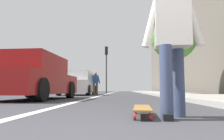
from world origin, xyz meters
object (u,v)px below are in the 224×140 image
(parked_car_near, at_px, (35,78))
(street_tree_mid, at_px, (174,38))
(pedestrian_distant, at_px, (95,82))
(traffic_light, at_px, (106,61))
(skater_person, at_px, (172,37))
(parked_car_mid, at_px, (78,84))
(skateboard, at_px, (142,109))

(parked_car_near, xyz_separation_m, street_tree_mid, (4.82, -5.90, 2.55))
(parked_car_near, height_order, pedestrian_distant, pedestrian_distant)
(traffic_light, distance_m, street_tree_mid, 9.72)
(skater_person, distance_m, street_tree_mid, 9.89)
(skater_person, relative_size, parked_car_mid, 0.40)
(street_tree_mid, bearing_deg, parked_car_mid, 77.26)
(parked_car_near, distance_m, street_tree_mid, 8.04)
(street_tree_mid, bearing_deg, skateboard, 163.89)
(skateboard, xyz_separation_m, street_tree_mid, (9.18, -2.65, 3.17))
(skateboard, relative_size, pedestrian_distant, 0.56)
(traffic_light, bearing_deg, skater_person, -172.88)
(skateboard, distance_m, parked_car_near, 5.47)
(skateboard, height_order, street_tree_mid, street_tree_mid)
(street_tree_mid, bearing_deg, skater_person, 166.12)
(pedestrian_distant, bearing_deg, skater_person, -167.95)
(street_tree_mid, relative_size, pedestrian_distant, 3.02)
(skateboard, xyz_separation_m, pedestrian_distant, (11.25, 2.09, 0.77))
(traffic_light, height_order, street_tree_mid, traffic_light)
(skater_person, xyz_separation_m, parked_car_mid, (10.63, 3.44, -0.24))
(parked_car_near, bearing_deg, street_tree_mid, -50.75)
(parked_car_mid, height_order, street_tree_mid, street_tree_mid)
(traffic_light, relative_size, pedestrian_distant, 3.04)
(skater_person, height_order, parked_car_near, skater_person)
(skateboard, xyz_separation_m, traffic_light, (17.77, 1.89, 3.07))
(parked_car_near, relative_size, street_tree_mid, 0.94)
(pedestrian_distant, bearing_deg, parked_car_mid, 127.23)
(skateboard, height_order, parked_car_mid, parked_car_mid)
(skateboard, xyz_separation_m, parked_car_near, (4.36, 3.25, 0.62))
(skater_person, relative_size, parked_car_near, 0.38)
(pedestrian_distant, bearing_deg, street_tree_mid, -113.56)
(skateboard, distance_m, traffic_light, 18.13)
(parked_car_near, xyz_separation_m, parked_car_mid, (6.12, -0.16, -0.02))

